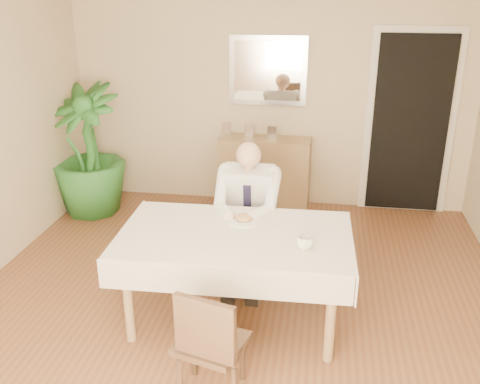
% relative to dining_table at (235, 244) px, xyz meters
% --- Properties ---
extents(room, '(5.00, 5.02, 2.60)m').
position_rel_dining_table_xyz_m(room, '(-0.01, -0.02, 0.63)').
color(room, brown).
rests_on(room, ground).
extents(doorway, '(0.96, 0.07, 2.10)m').
position_rel_dining_table_xyz_m(doorway, '(1.54, 2.44, 0.33)').
color(doorway, white).
rests_on(doorway, ground).
extents(mirror, '(0.86, 0.04, 0.76)m').
position_rel_dining_table_xyz_m(mirror, '(-0.04, 2.45, 0.88)').
color(mirror, silver).
rests_on(mirror, room).
extents(dining_table, '(1.74, 1.06, 0.75)m').
position_rel_dining_table_xyz_m(dining_table, '(0.00, 0.00, 0.00)').
color(dining_table, olive).
rests_on(dining_table, ground).
extents(chair_far, '(0.46, 0.46, 0.93)m').
position_rel_dining_table_xyz_m(chair_far, '(-0.00, 0.88, -0.15)').
color(chair_far, '#3B2818').
rests_on(chair_far, ground).
extents(chair_near, '(0.48, 0.48, 0.82)m').
position_rel_dining_table_xyz_m(chair_near, '(-0.01, -0.89, -0.21)').
color(chair_near, '#3B2818').
rests_on(chair_near, ground).
extents(seated_man, '(0.48, 0.72, 1.24)m').
position_rel_dining_table_xyz_m(seated_man, '(-0.00, 0.59, 0.02)').
color(seated_man, white).
rests_on(seated_man, ground).
extents(plate, '(0.26, 0.26, 0.02)m').
position_rel_dining_table_xyz_m(plate, '(0.03, 0.22, 0.09)').
color(plate, white).
rests_on(plate, dining_table).
extents(food, '(0.14, 0.14, 0.06)m').
position_rel_dining_table_xyz_m(food, '(0.03, 0.22, 0.11)').
color(food, olive).
rests_on(food, dining_table).
extents(knife, '(0.01, 0.13, 0.01)m').
position_rel_dining_table_xyz_m(knife, '(0.07, 0.16, 0.11)').
color(knife, silver).
rests_on(knife, dining_table).
extents(fork, '(0.01, 0.13, 0.01)m').
position_rel_dining_table_xyz_m(fork, '(-0.01, 0.16, 0.11)').
color(fork, silver).
rests_on(fork, dining_table).
extents(coffee_mug, '(0.15, 0.15, 0.09)m').
position_rel_dining_table_xyz_m(coffee_mug, '(0.52, -0.16, 0.13)').
color(coffee_mug, white).
rests_on(coffee_mug, dining_table).
extents(sideboard, '(1.05, 0.40, 0.82)m').
position_rel_dining_table_xyz_m(sideboard, '(-0.04, 2.30, -0.26)').
color(sideboard, olive).
rests_on(sideboard, ground).
extents(photo_frame_left, '(0.10, 0.02, 0.14)m').
position_rel_dining_table_xyz_m(photo_frame_left, '(-0.49, 2.37, 0.23)').
color(photo_frame_left, silver).
rests_on(photo_frame_left, sideboard).
extents(photo_frame_center, '(0.10, 0.02, 0.14)m').
position_rel_dining_table_xyz_m(photo_frame_center, '(-0.22, 2.30, 0.23)').
color(photo_frame_center, silver).
rests_on(photo_frame_center, sideboard).
extents(photo_frame_right, '(0.10, 0.02, 0.14)m').
position_rel_dining_table_xyz_m(photo_frame_right, '(0.04, 2.30, 0.23)').
color(photo_frame_right, silver).
rests_on(photo_frame_right, sideboard).
extents(potted_palm, '(1.03, 1.03, 1.46)m').
position_rel_dining_table_xyz_m(potted_palm, '(-1.96, 1.84, 0.06)').
color(potted_palm, '#235D20').
rests_on(potted_palm, ground).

